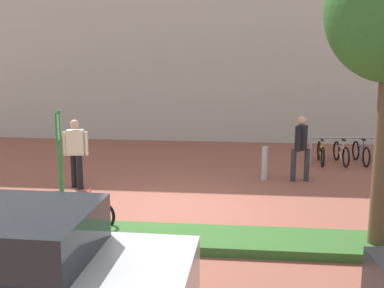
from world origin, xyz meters
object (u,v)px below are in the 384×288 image
(person_shirt_blue, at_px, (76,149))
(bollard_steel, at_px, (265,163))
(person_suited_navy, at_px, (301,144))
(car_silver_sedan, at_px, (5,274))
(parking_sign_post, at_px, (60,156))
(bike_at_sign, at_px, (69,218))
(bike_rack_cluster, at_px, (372,153))

(person_shirt_blue, bearing_deg, bollard_steel, 15.45)
(person_suited_navy, distance_m, car_silver_sedan, 8.53)
(parking_sign_post, height_order, bike_at_sign, parking_sign_post)
(bike_at_sign, relative_size, car_silver_sedan, 0.38)
(bike_at_sign, relative_size, person_shirt_blue, 0.95)
(person_suited_navy, bearing_deg, parking_sign_post, -136.67)
(parking_sign_post, bearing_deg, bike_at_sign, 59.92)
(parking_sign_post, xyz_separation_m, person_suited_navy, (4.71, 4.44, -0.55))
(bike_rack_cluster, bearing_deg, person_shirt_blue, -156.08)
(bollard_steel, relative_size, car_silver_sedan, 0.21)
(person_suited_navy, bearing_deg, bike_rack_cluster, 43.48)
(person_shirt_blue, relative_size, car_silver_sedan, 0.40)
(bike_rack_cluster, bearing_deg, car_silver_sedan, -124.60)
(car_silver_sedan, bearing_deg, bollard_steel, 65.68)
(bollard_steel, distance_m, person_suited_navy, 1.06)
(parking_sign_post, distance_m, bollard_steel, 5.96)
(bike_rack_cluster, height_order, person_suited_navy, person_suited_navy)
(parking_sign_post, xyz_separation_m, car_silver_sedan, (0.44, -2.94, -0.77))
(bike_at_sign, relative_size, person_suited_navy, 0.95)
(person_shirt_blue, distance_m, car_silver_sedan, 6.26)
(bollard_steel, height_order, person_shirt_blue, person_shirt_blue)
(person_shirt_blue, height_order, person_suited_navy, same)
(bike_rack_cluster, xyz_separation_m, person_suited_navy, (-2.40, -2.28, 0.64))
(bollard_steel, relative_size, person_shirt_blue, 0.52)
(bollard_steel, bearing_deg, bike_rack_cluster, 34.17)
(car_silver_sedan, bearing_deg, bike_at_sign, 97.09)
(parking_sign_post, xyz_separation_m, person_shirt_blue, (-0.87, 3.18, -0.55))
(bike_rack_cluster, bearing_deg, person_suited_navy, -136.52)
(parking_sign_post, height_order, person_shirt_blue, parking_sign_post)
(parking_sign_post, bearing_deg, car_silver_sedan, -81.40)
(bike_at_sign, xyz_separation_m, bollard_steel, (3.73, 4.35, 0.10))
(bollard_steel, height_order, car_silver_sedan, car_silver_sedan)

